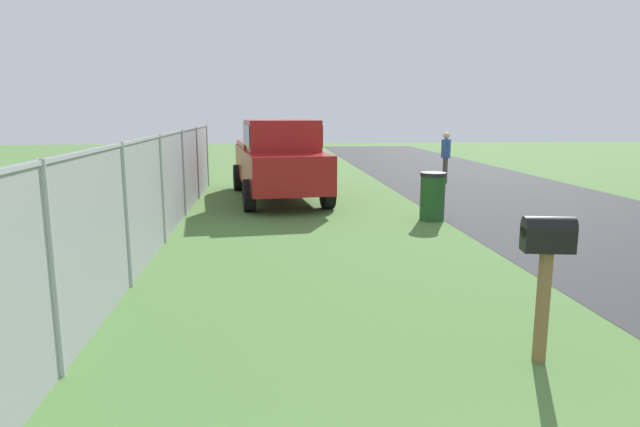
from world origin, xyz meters
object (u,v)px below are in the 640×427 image
Objects in this scene: pedestrian at (446,154)px; trash_bin at (432,196)px; mailbox at (547,248)px; pickup_truck at (279,158)px.

trash_bin is at bearing -84.22° from pedestrian.
mailbox is 0.24× the size of pickup_truck.
pickup_truck is at bearing 22.28° from mailbox.
pedestrian reaches higher than mailbox.
pickup_truck is 3.43× the size of pedestrian.
pickup_truck is (9.81, 2.16, 0.01)m from mailbox.
trash_bin is 6.48m from pedestrian.
mailbox reaches higher than trash_bin.
pedestrian reaches higher than trash_bin.
pickup_truck is 4.52m from trash_bin.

